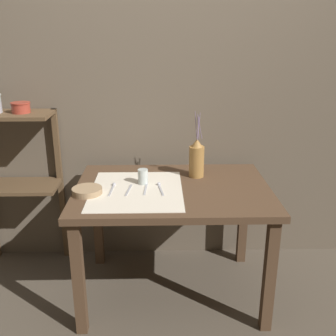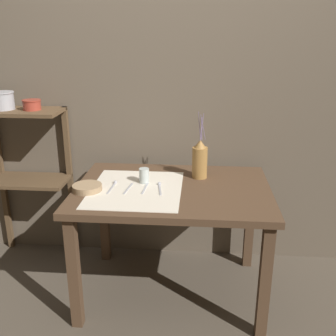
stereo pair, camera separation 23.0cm
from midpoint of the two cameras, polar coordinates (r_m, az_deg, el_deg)
ground_plane at (r=2.70m, az=3.15°, el=-17.42°), size 12.00×12.00×0.00m
stone_wall_back at (r=2.73m, az=3.97°, el=10.51°), size 7.00×0.06×2.40m
wooden_table at (r=2.38m, az=3.43°, el=-4.98°), size 1.16×0.83×0.73m
wooden_shelf_unit at (r=2.88m, az=-17.62°, el=1.51°), size 0.56×0.29×1.12m
linen_cloth at (r=2.31m, az=-1.83°, el=-3.11°), size 0.53×0.61×0.00m
pitcher_with_flowers at (r=2.47m, az=7.29°, el=1.10°), size 0.10×0.10×0.42m
wooden_bowl at (r=2.30m, az=-8.87°, el=-2.91°), size 0.17×0.17×0.04m
glass_tumbler_near at (r=2.38m, az=-0.74°, el=-1.16°), size 0.06×0.06×0.09m
spoon_outer at (r=2.37m, az=-5.12°, el=-2.45°), size 0.03×0.18×0.02m
knife_center at (r=2.31m, az=-2.96°, el=-3.04°), size 0.03×0.17×0.00m
fork_outer at (r=2.30m, az=-0.51°, el=-3.02°), size 0.02×0.17×0.00m
spoon_inner at (r=2.34m, az=1.59°, el=-2.67°), size 0.04×0.18×0.02m
metal_pot_large at (r=2.80m, az=-20.75°, el=9.18°), size 0.16×0.16×0.12m
metal_pot_small at (r=2.73m, az=-16.90°, el=8.81°), size 0.12×0.12×0.07m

